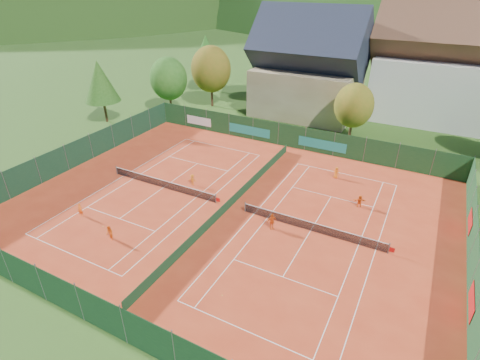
% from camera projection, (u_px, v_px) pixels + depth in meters
% --- Properties ---
extents(ground, '(600.00, 600.00, 0.00)m').
position_uv_depth(ground, '(230.00, 207.00, 35.74)').
color(ground, '#2A4F18').
rests_on(ground, ground).
extents(clay_pad, '(40.00, 32.00, 0.01)m').
position_uv_depth(clay_pad, '(230.00, 207.00, 35.73)').
color(clay_pad, '#B7361B').
rests_on(clay_pad, ground).
extents(court_markings_left, '(11.03, 23.83, 0.00)m').
position_uv_depth(court_markings_left, '(163.00, 188.00, 39.00)').
color(court_markings_left, white).
rests_on(court_markings_left, ground).
extents(court_markings_right, '(11.03, 23.83, 0.00)m').
position_uv_depth(court_markings_right, '(311.00, 231.00, 32.45)').
color(court_markings_right, white).
rests_on(court_markings_right, ground).
extents(tennis_net_left, '(13.30, 0.10, 1.02)m').
position_uv_depth(tennis_net_left, '(164.00, 184.00, 38.70)').
color(tennis_net_left, '#59595B').
rests_on(tennis_net_left, ground).
extents(tennis_net_right, '(13.30, 0.10, 1.02)m').
position_uv_depth(tennis_net_right, '(313.00, 227.00, 32.15)').
color(tennis_net_right, '#59595B').
rests_on(tennis_net_right, ground).
extents(court_divider, '(0.03, 28.80, 1.00)m').
position_uv_depth(court_divider, '(230.00, 203.00, 35.49)').
color(court_divider, '#13361D').
rests_on(court_divider, ground).
extents(fence_north, '(40.00, 0.10, 3.00)m').
position_uv_depth(fence_north, '(288.00, 136.00, 47.59)').
color(fence_north, '#153C1C').
rests_on(fence_north, ground).
extents(fence_south, '(40.00, 0.04, 3.00)m').
position_uv_depth(fence_south, '(101.00, 314.00, 22.63)').
color(fence_south, '#13361C').
rests_on(fence_south, ground).
extents(fence_west, '(0.04, 32.00, 3.00)m').
position_uv_depth(fence_west, '(79.00, 152.00, 43.19)').
color(fence_west, '#12341F').
rests_on(fence_west, ground).
extents(fence_east, '(0.09, 32.00, 3.00)m').
position_uv_depth(fence_east, '(473.00, 261.00, 26.87)').
color(fence_east, '#153B1E').
rests_on(fence_east, ground).
extents(chalet, '(16.20, 12.00, 16.00)m').
position_uv_depth(chalet, '(308.00, 71.00, 56.97)').
color(chalet, tan).
rests_on(chalet, ground).
extents(hotel_block_a, '(21.60, 11.00, 17.25)m').
position_uv_depth(hotel_block_a, '(450.00, 71.00, 53.48)').
color(hotel_block_a, silver).
rests_on(hotel_block_a, ground).
extents(tree_west_front, '(5.72, 5.72, 8.69)m').
position_uv_depth(tree_west_front, '(168.00, 79.00, 57.61)').
color(tree_west_front, '#432F18').
rests_on(tree_west_front, ground).
extents(tree_west_mid, '(6.44, 6.44, 9.78)m').
position_uv_depth(tree_west_mid, '(211.00, 69.00, 60.29)').
color(tree_west_mid, '#462819').
rests_on(tree_west_mid, ground).
extents(tree_west_back, '(5.60, 5.60, 10.00)m').
position_uv_depth(tree_west_back, '(206.00, 53.00, 68.61)').
color(tree_west_back, '#402A16').
rests_on(tree_west_back, ground).
extents(tree_center, '(5.01, 5.01, 7.60)m').
position_uv_depth(tree_center, '(354.00, 106.00, 48.02)').
color(tree_center, '#4B2F1A').
rests_on(tree_center, ground).
extents(tree_west_side, '(5.04, 5.04, 9.00)m').
position_uv_depth(tree_west_side, '(100.00, 81.00, 53.55)').
color(tree_west_side, '#482E1A').
rests_on(tree_west_side, ground).
extents(mountain_backdrop, '(820.00, 530.00, 242.00)m').
position_uv_depth(mountain_backdrop, '(463.00, 87.00, 223.89)').
color(mountain_backdrop, black).
rests_on(mountain_backdrop, ground).
extents(loose_ball_0, '(0.07, 0.07, 0.07)m').
position_uv_depth(loose_ball_0, '(103.00, 226.00, 32.99)').
color(loose_ball_0, '#CCD833').
rests_on(loose_ball_0, ground).
extents(loose_ball_1, '(0.07, 0.07, 0.07)m').
position_uv_depth(loose_ball_1, '(222.00, 295.00, 25.91)').
color(loose_ball_1, '#CCD833').
rests_on(loose_ball_1, ground).
extents(player_left_near, '(0.55, 0.47, 1.27)m').
position_uv_depth(player_left_near, '(80.00, 210.00, 34.20)').
color(player_left_near, orange).
rests_on(player_left_near, ground).
extents(player_left_mid, '(0.81, 0.74, 1.36)m').
position_uv_depth(player_left_mid, '(109.00, 233.00, 31.05)').
color(player_left_mid, orange).
rests_on(player_left_mid, ground).
extents(player_left_far, '(0.85, 0.58, 1.22)m').
position_uv_depth(player_left_far, '(193.00, 180.00, 39.25)').
color(player_left_far, orange).
rests_on(player_left_far, ground).
extents(player_right_near, '(0.86, 0.95, 1.55)m').
position_uv_depth(player_right_near, '(272.00, 221.00, 32.37)').
color(player_right_near, '#CB4B12').
rests_on(player_right_near, ground).
extents(player_right_far_a, '(0.71, 0.55, 1.30)m').
position_uv_depth(player_right_far_a, '(336.00, 173.00, 40.55)').
color(player_right_far_a, orange).
rests_on(player_right_far_a, ground).
extents(player_right_far_b, '(1.20, 0.79, 1.24)m').
position_uv_depth(player_right_far_b, '(360.00, 201.00, 35.56)').
color(player_right_far_b, '#E45714').
rests_on(player_right_far_b, ground).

